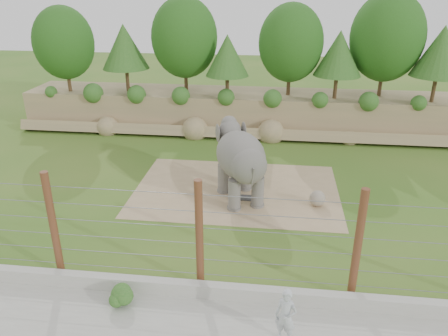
# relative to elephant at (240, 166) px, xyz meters

# --- Properties ---
(ground) EXTENTS (90.00, 90.00, 0.00)m
(ground) POSITION_rel_elephant_xyz_m (-0.75, -2.09, -1.72)
(ground) COLOR #32691B
(ground) RESTS_ON ground
(back_embankment) EXTENTS (30.00, 5.52, 8.77)m
(back_embankment) POSITION_rel_elephant_xyz_m (-0.17, 10.59, 2.24)
(back_embankment) COLOR #897B58
(back_embankment) RESTS_ON ground
(dirt_patch) EXTENTS (10.00, 7.00, 0.02)m
(dirt_patch) POSITION_rel_elephant_xyz_m (-0.25, 0.91, -1.71)
(dirt_patch) COLOR tan
(dirt_patch) RESTS_ON ground
(drain_grate) EXTENTS (1.00, 0.60, 0.03)m
(drain_grate) POSITION_rel_elephant_xyz_m (0.26, 0.06, -1.69)
(drain_grate) COLOR #262628
(drain_grate) RESTS_ON dirt_patch
(elephant) EXTENTS (3.30, 4.63, 3.45)m
(elephant) POSITION_rel_elephant_xyz_m (0.00, 0.00, 0.00)
(elephant) COLOR #625E57
(elephant) RESTS_ON ground
(stone_ball) EXTENTS (0.73, 0.73, 0.73)m
(stone_ball) POSITION_rel_elephant_xyz_m (3.60, -0.27, -1.34)
(stone_ball) COLOR gray
(stone_ball) RESTS_ON dirt_patch
(retaining_wall) EXTENTS (26.00, 0.35, 0.50)m
(retaining_wall) POSITION_rel_elephant_xyz_m (-0.75, -7.09, -1.47)
(retaining_wall) COLOR #A8A79D
(retaining_wall) RESTS_ON ground
(barrier_fence) EXTENTS (20.26, 0.26, 4.00)m
(barrier_fence) POSITION_rel_elephant_xyz_m (-0.75, -6.59, 0.28)
(barrier_fence) COLOR brown
(barrier_fence) RESTS_ON ground
(walkway_shrub) EXTENTS (0.68, 0.68, 0.68)m
(walkway_shrub) POSITION_rel_elephant_xyz_m (-3.18, -7.89, -1.37)
(walkway_shrub) COLOR #205D1C
(walkway_shrub) RESTS_ON walkway
(zookeeper) EXTENTS (0.75, 0.64, 1.76)m
(zookeeper) POSITION_rel_elephant_xyz_m (2.07, -8.72, -0.83)
(zookeeper) COLOR silver
(zookeeper) RESTS_ON walkway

